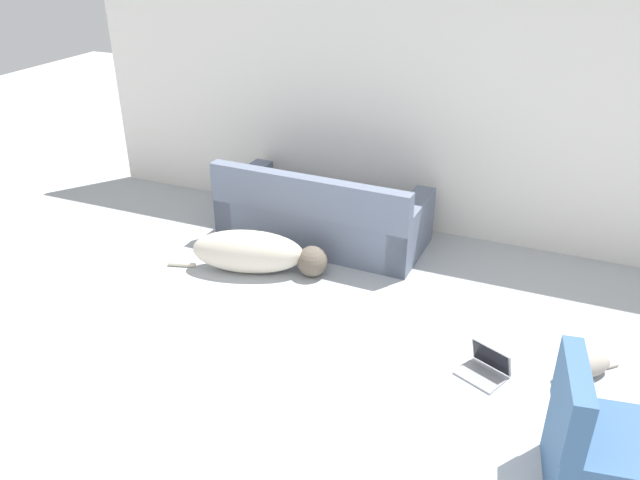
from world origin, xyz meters
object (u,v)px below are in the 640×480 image
(dog, at_px, (256,253))
(side_chair, at_px, (595,453))
(couch, at_px, (322,216))
(cat, at_px, (585,366))
(laptop_open, at_px, (486,365))

(dog, relative_size, side_chair, 1.79)
(couch, xyz_separation_m, dog, (-0.32, -0.83, -0.07))
(couch, height_order, cat, couch)
(cat, height_order, side_chair, side_chair)
(couch, relative_size, cat, 4.49)
(dog, height_order, side_chair, side_chair)
(dog, relative_size, cat, 3.30)
(dog, xyz_separation_m, cat, (2.90, -0.41, -0.11))
(side_chair, bearing_deg, laptop_open, 32.00)
(couch, bearing_deg, dog, 70.54)
(side_chair, bearing_deg, couch, 39.75)
(couch, distance_m, laptop_open, 2.44)
(cat, bearing_deg, dog, -50.47)
(side_chair, bearing_deg, dog, 54.36)
(couch, height_order, dog, couch)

